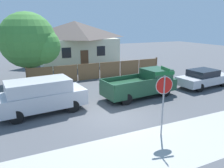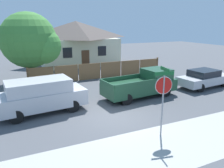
{
  "view_description": "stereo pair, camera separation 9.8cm",
  "coord_description": "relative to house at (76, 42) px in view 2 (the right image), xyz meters",
  "views": [
    {
      "loc": [
        -4.68,
        -9.86,
        4.8
      ],
      "look_at": [
        0.22,
        0.69,
        1.6
      ],
      "focal_mm": 35.0,
      "sensor_mm": 36.0,
      "label": 1
    },
    {
      "loc": [
        -4.59,
        -9.9,
        4.8
      ],
      "look_at": [
        0.22,
        0.69,
        1.6
      ],
      "focal_mm": 35.0,
      "sensor_mm": 36.0,
      "label": 2
    }
  ],
  "objects": [
    {
      "name": "ground_plane",
      "position": [
        -2.77,
        -16.95,
        -2.68
      ],
      "size": [
        80.0,
        80.0,
        0.0
      ],
      "primitive_type": "plane",
      "color": "#4C4F54"
    },
    {
      "name": "sidewalk_strip",
      "position": [
        -2.77,
        -20.55,
        -2.68
      ],
      "size": [
        36.0,
        3.2,
        0.01
      ],
      "color": "#A3A39E",
      "rests_on": "ground"
    },
    {
      "name": "wooden_fence",
      "position": [
        -0.26,
        -8.71,
        -1.96
      ],
      "size": [
        12.57,
        0.12,
        1.54
      ],
      "color": "brown",
      "rests_on": "ground"
    },
    {
      "name": "house",
      "position": [
        0.0,
        0.0,
        0.0
      ],
      "size": [
        9.59,
        7.54,
        5.17
      ],
      "color": "beige",
      "rests_on": "ground"
    },
    {
      "name": "oak_tree",
      "position": [
        -5.85,
        -7.76,
        0.75
      ],
      "size": [
        4.74,
        4.51,
        5.79
      ],
      "color": "brown",
      "rests_on": "ground"
    },
    {
      "name": "red_suv",
      "position": [
        -6.19,
        -14.78,
        -1.67
      ],
      "size": [
        4.92,
        2.36,
        1.89
      ],
      "rotation": [
        0.0,
        0.0,
        0.09
      ],
      "color": "#B7B7BC",
      "rests_on": "ground"
    },
    {
      "name": "orange_pickup",
      "position": [
        0.44,
        -14.75,
        -1.81
      ],
      "size": [
        5.29,
        2.34,
        1.81
      ],
      "rotation": [
        0.0,
        0.0,
        0.09
      ],
      "color": "#1E472D",
      "rests_on": "ground"
    },
    {
      "name": "parked_sedan",
      "position": [
        6.08,
        -14.78,
        -1.96
      ],
      "size": [
        4.71,
        2.2,
        1.4
      ],
      "rotation": [
        0.0,
        0.0,
        0.09
      ],
      "color": "#B7B7BC",
      "rests_on": "ground"
    },
    {
      "name": "stop_sign",
      "position": [
        -1.73,
        -19.72,
        -0.6
      ],
      "size": [
        0.85,
        0.77,
        3.08
      ],
      "rotation": [
        0.0,
        0.0,
        -0.2
      ],
      "color": "gray",
      "rests_on": "ground"
    }
  ]
}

